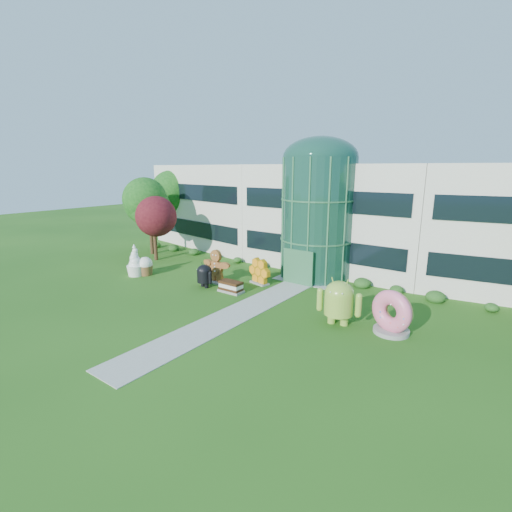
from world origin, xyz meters
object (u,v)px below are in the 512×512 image
Objects in this scene: gingerbread at (216,266)px; android_green at (339,299)px; donut at (393,312)px; android_black at (204,274)px.

android_green is at bearing -9.47° from gingerbread.
donut is at bearing -5.11° from gingerbread.
donut is 14.30m from gingerbread.
android_black is 1.51m from gingerbread.
android_green is at bearing -150.89° from donut.
donut reaches higher than android_black.
gingerbread is (-0.11, 1.47, 0.31)m from android_black.
android_green reaches higher than donut.
android_green is 1.47× the size of android_black.
android_black is 0.71× the size of gingerbread.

